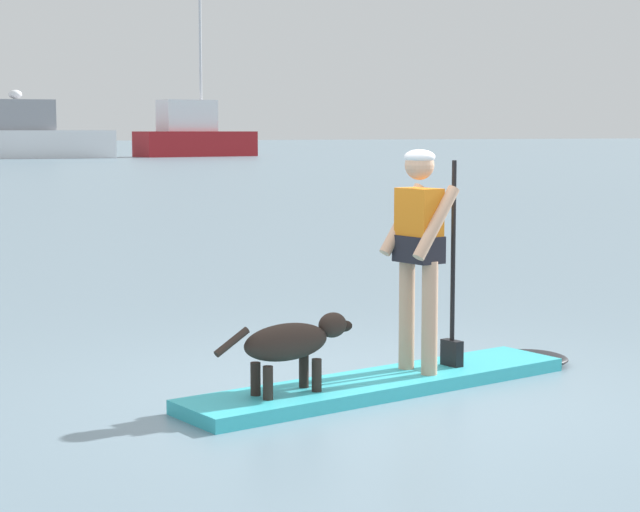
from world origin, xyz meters
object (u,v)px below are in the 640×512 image
(person_paddler, at_px, (420,243))
(dog, at_px, (292,343))
(paddleboard, at_px, (404,380))
(moored_boat_outer, at_px, (26,136))
(moored_boat_port, at_px, (193,135))

(person_paddler, height_order, dog, person_paddler)
(paddleboard, height_order, dog, dog)
(dog, bearing_deg, paddleboard, 9.78)
(moored_boat_outer, xyz_separation_m, moored_boat_port, (12.24, 0.33, 0.06))
(moored_boat_port, bearing_deg, moored_boat_outer, -178.43)
(dog, relative_size, moored_boat_port, 0.09)
(moored_boat_port, bearing_deg, person_paddler, -108.79)
(paddleboard, relative_size, dog, 3.12)
(moored_boat_port, bearing_deg, paddleboard, -108.89)
(moored_boat_outer, bearing_deg, dog, -100.46)
(person_paddler, relative_size, moored_boat_outer, 0.14)
(person_paddler, xyz_separation_m, dog, (-1.15, -0.20, -0.62))
(dog, relative_size, moored_boat_outer, 0.10)
(person_paddler, bearing_deg, moored_boat_port, 71.21)
(person_paddler, relative_size, moored_boat_port, 0.13)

